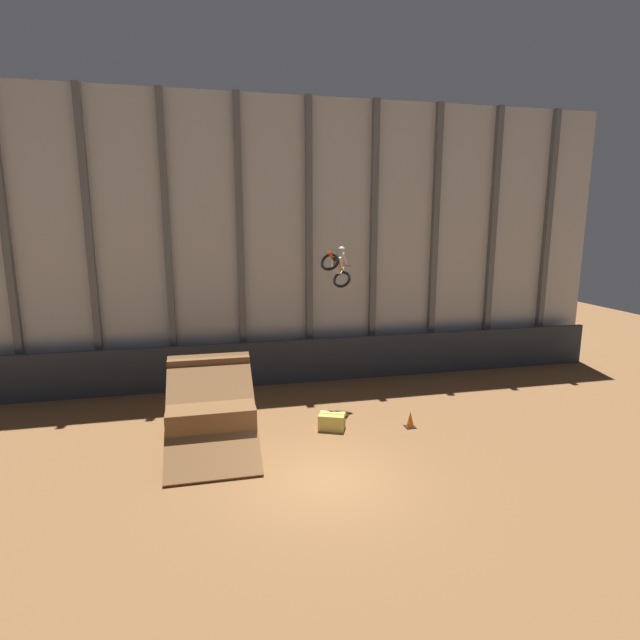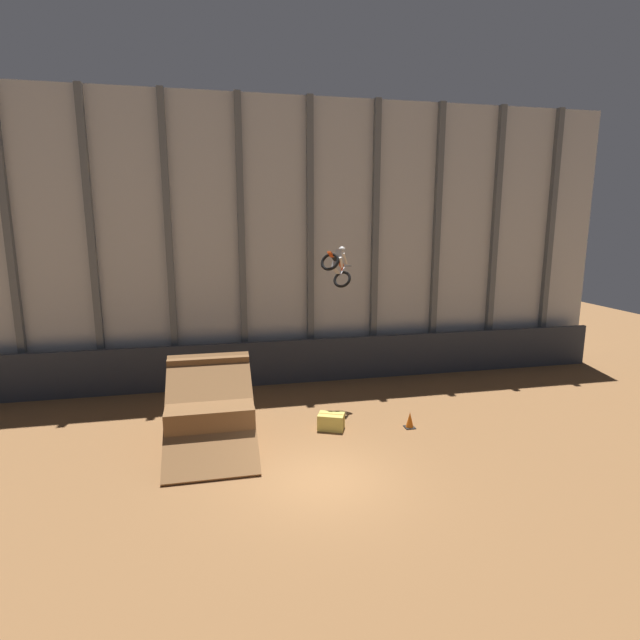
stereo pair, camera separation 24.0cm
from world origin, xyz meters
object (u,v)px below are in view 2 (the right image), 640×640
dirt_ramp (210,412)px  hay_bale_trackside (331,422)px  traffic_cone_near_ramp (410,420)px  rider_bike_solo (338,265)px

dirt_ramp → hay_bale_trackside: (4.14, -0.09, -0.66)m
dirt_ramp → traffic_cone_near_ramp: 6.95m
dirt_ramp → hay_bale_trackside: 4.19m
dirt_ramp → traffic_cone_near_ramp: bearing=-4.7°
dirt_ramp → rider_bike_solo: 7.20m
traffic_cone_near_ramp → dirt_ramp: bearing=175.3°
hay_bale_trackside → rider_bike_solo: bearing=71.7°
rider_bike_solo → hay_bale_trackside: size_ratio=1.65×
dirt_ramp → traffic_cone_near_ramp: size_ratio=7.45×
traffic_cone_near_ramp → rider_bike_solo: bearing=122.8°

